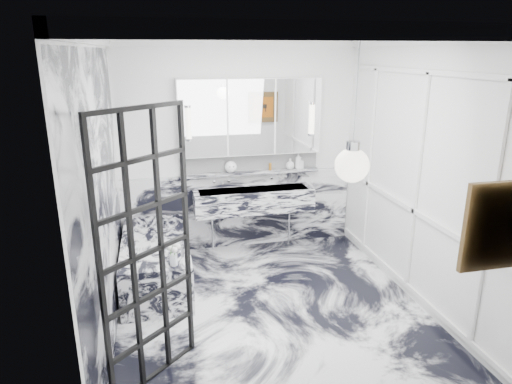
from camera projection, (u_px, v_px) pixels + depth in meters
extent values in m
plane|color=silver|center=(271.00, 310.00, 4.87)|extent=(3.60, 3.60, 0.00)
plane|color=white|center=(274.00, 33.00, 4.05)|extent=(3.60, 3.60, 0.00)
plane|color=white|center=(239.00, 148.00, 6.14)|extent=(3.60, 0.00, 3.60)
plane|color=white|center=(347.00, 265.00, 2.78)|extent=(3.60, 0.00, 3.60)
plane|color=white|center=(102.00, 195.00, 4.12)|extent=(0.00, 3.60, 3.60)
plane|color=white|center=(419.00, 175.00, 4.80)|extent=(0.00, 3.60, 3.60)
cube|color=silver|center=(240.00, 210.00, 6.37)|extent=(3.18, 0.05, 1.05)
cube|color=silver|center=(104.00, 201.00, 4.14)|extent=(0.02, 3.56, 2.68)
cube|color=white|center=(417.00, 184.00, 4.82)|extent=(0.03, 3.40, 2.30)
imported|color=#8C5919|center=(298.00, 161.00, 6.28)|extent=(0.09, 0.09, 0.22)
imported|color=#4C4C51|center=(300.00, 163.00, 6.30)|extent=(0.10, 0.10, 0.17)
imported|color=silver|center=(290.00, 164.00, 6.27)|extent=(0.15, 0.15, 0.15)
sphere|color=white|center=(231.00, 167.00, 6.10)|extent=(0.16, 0.16, 0.16)
cylinder|color=#8C5919|center=(270.00, 167.00, 6.22)|extent=(0.04, 0.04, 0.10)
cylinder|color=silver|center=(174.00, 260.00, 4.66)|extent=(0.08, 0.08, 0.12)
cube|color=#C66114|center=(505.00, 225.00, 3.01)|extent=(0.51, 0.05, 0.51)
sphere|color=white|center=(352.00, 165.00, 3.17)|extent=(0.24, 0.24, 0.24)
cube|color=silver|center=(253.00, 200.00, 6.14)|extent=(1.60, 0.45, 0.30)
cube|color=silver|center=(251.00, 172.00, 6.19)|extent=(1.90, 0.14, 0.04)
cube|color=white|center=(250.00, 162.00, 6.21)|extent=(1.90, 0.03, 0.23)
cube|color=white|center=(250.00, 117.00, 5.97)|extent=(1.90, 0.16, 1.00)
cylinder|color=white|center=(188.00, 123.00, 5.72)|extent=(0.07, 0.07, 0.40)
cylinder|color=white|center=(312.00, 119.00, 6.07)|extent=(0.07, 0.07, 0.40)
cube|color=silver|center=(156.00, 261.00, 5.38)|extent=(0.75, 1.65, 0.55)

